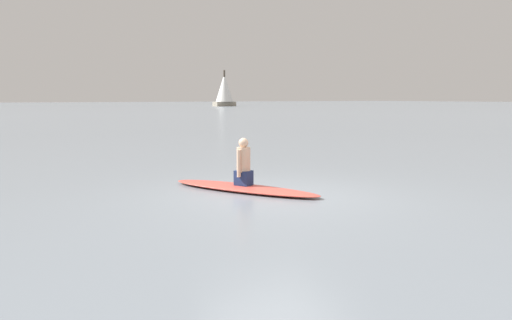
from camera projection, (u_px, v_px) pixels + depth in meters
ground_plane at (276, 196)px, 9.27m from camera, size 400.00×400.00×0.00m
surfboard at (244, 188)px, 9.76m from camera, size 3.25×2.10×0.11m
person_paddler at (244, 164)px, 9.71m from camera, size 0.38×0.39×0.92m
sailboat_far_left at (224, 89)px, 105.61m from camera, size 4.37×5.46×7.52m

